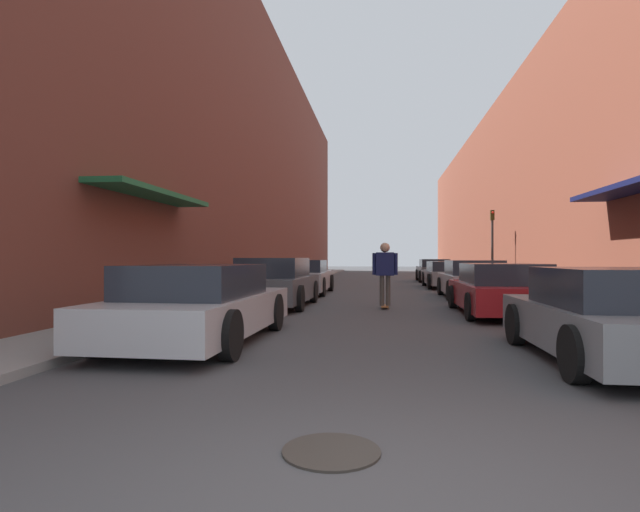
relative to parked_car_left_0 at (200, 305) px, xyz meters
The scene contains 16 objects.
ground 15.41m from the parked_car_left_0, 79.09° to the left, with size 112.27×112.27×0.00m, color #424244.
curb_strip_left 20.33m from the parked_car_left_0, 95.70° to the left, with size 1.80×51.03×0.12m.
curb_strip_right 21.70m from the parked_car_left_0, 68.80° to the left, with size 1.80×51.03×0.12m.
building_row_left 21.76m from the parked_car_left_0, 103.67° to the left, with size 4.90×51.03×13.95m.
building_row_right 23.27m from the parked_car_left_0, 62.01° to the left, with size 4.90×51.03×9.50m.
parked_car_left_0 is the anchor object (origin of this frame).
parked_car_left_1 5.98m from the parked_car_left_0, 90.48° to the left, with size 2.00×4.32×1.37m.
parked_car_left_2 11.12m from the parked_car_left_0, 90.43° to the left, with size 2.03×4.72×1.29m.
parked_car_right_0 5.98m from the parked_car_left_0, ahead, with size 1.94×3.96×1.24m.
parked_car_right_1 7.47m from the parked_car_left_0, 39.10° to the left, with size 2.07×4.48×1.24m.
parked_car_right_2 11.43m from the parked_car_left_0, 58.32° to the left, with size 2.03×4.20×1.29m.
parked_car_right_3 16.67m from the parked_car_left_0, 69.26° to the left, with size 2.02×4.58×1.21m.
parked_car_right_4 22.29m from the parked_car_left_0, 74.70° to the left, with size 1.86×4.18×1.29m.
skateboarder 6.60m from the parked_car_left_0, 62.74° to the left, with size 0.68×0.78×1.78m.
manhole_cover 5.03m from the parked_car_left_0, 58.81° to the right, with size 0.70×0.70×0.02m.
traffic_light 17.19m from the parked_car_left_0, 62.82° to the left, with size 0.16×0.22×3.38m.
Camera 1 is at (0.03, -2.49, 1.38)m, focal length 28.00 mm.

